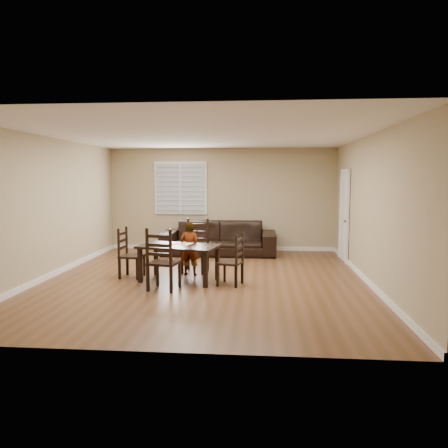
% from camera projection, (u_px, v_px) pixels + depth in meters
% --- Properties ---
extents(ground, '(7.00, 7.00, 0.00)m').
position_uv_depth(ground, '(205.00, 279.00, 8.28)').
color(ground, brown).
rests_on(ground, ground).
extents(room, '(6.04, 7.04, 2.72)m').
position_uv_depth(room, '(208.00, 184.00, 8.26)').
color(room, tan).
rests_on(room, ground).
extents(dining_table, '(1.58, 1.11, 0.67)m').
position_uv_depth(dining_table, '(179.00, 250.00, 8.10)').
color(dining_table, black).
rests_on(dining_table, ground).
extents(chair_near, '(0.55, 0.52, 1.08)m').
position_uv_depth(chair_near, '(197.00, 247.00, 9.00)').
color(chair_near, black).
rests_on(chair_near, ground).
extents(chair_far, '(0.56, 0.53, 1.08)m').
position_uv_depth(chair_far, '(161.00, 263.00, 7.36)').
color(chair_far, black).
rests_on(chair_far, ground).
extents(chair_left, '(0.44, 0.47, 0.97)m').
position_uv_depth(chair_left, '(126.00, 255.00, 8.43)').
color(chair_left, black).
rests_on(chair_left, ground).
extents(chair_right, '(0.49, 0.51, 0.94)m').
position_uv_depth(chair_right, '(236.00, 262.00, 7.78)').
color(chair_right, black).
rests_on(chair_right, ground).
extents(child, '(0.41, 0.30, 1.07)m').
position_uv_depth(child, '(190.00, 248.00, 8.60)').
color(child, gray).
rests_on(child, ground).
extents(napkin, '(0.41, 0.41, 0.00)m').
position_uv_depth(napkin, '(182.00, 244.00, 8.24)').
color(napkin, beige).
rests_on(napkin, dining_table).
extents(donut, '(0.09, 0.09, 0.03)m').
position_uv_depth(donut, '(183.00, 243.00, 8.24)').
color(donut, '#BD8943').
rests_on(donut, napkin).
extents(sofa, '(2.86, 1.14, 0.83)m').
position_uv_depth(sofa, '(219.00, 238.00, 10.97)').
color(sofa, black).
rests_on(sofa, ground).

